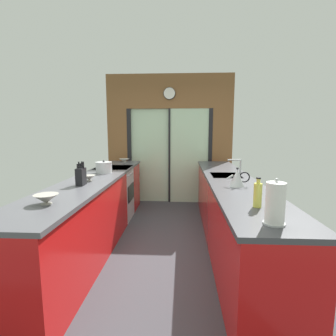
{
  "coord_description": "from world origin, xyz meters",
  "views": [
    {
      "loc": [
        0.27,
        -3.05,
        1.54
      ],
      "look_at": [
        0.05,
        0.96,
        0.95
      ],
      "focal_mm": 27.35,
      "sensor_mm": 36.0,
      "label": 1
    }
  ],
  "objects_px": {
    "mixing_bowl_far": "(124,160)",
    "paper_towel_roll": "(275,204)",
    "stock_pot": "(104,167)",
    "mixing_bowl_near": "(46,199)",
    "soap_bottle": "(258,194)",
    "mixing_bowl_mid": "(89,178)",
    "knife_block": "(81,176)",
    "kettle": "(237,178)",
    "oven_range": "(114,193)"
  },
  "relations": [
    {
      "from": "mixing_bowl_far",
      "to": "paper_towel_roll",
      "type": "height_order",
      "value": "paper_towel_roll"
    },
    {
      "from": "stock_pot",
      "to": "mixing_bowl_near",
      "type": "bearing_deg",
      "value": -90.0
    },
    {
      "from": "soap_bottle",
      "to": "mixing_bowl_near",
      "type": "bearing_deg",
      "value": -179.65
    },
    {
      "from": "mixing_bowl_mid",
      "to": "knife_block",
      "type": "distance_m",
      "value": 0.26
    },
    {
      "from": "stock_pot",
      "to": "kettle",
      "type": "distance_m",
      "value": 1.97
    },
    {
      "from": "mixing_bowl_far",
      "to": "knife_block",
      "type": "xyz_separation_m",
      "value": [
        0.0,
        -2.22,
        0.07
      ]
    },
    {
      "from": "oven_range",
      "to": "paper_towel_roll",
      "type": "bearing_deg",
      "value": -55.52
    },
    {
      "from": "oven_range",
      "to": "paper_towel_roll",
      "type": "relative_size",
      "value": 2.92
    },
    {
      "from": "kettle",
      "to": "mixing_bowl_far",
      "type": "bearing_deg",
      "value": 129.26
    },
    {
      "from": "kettle",
      "to": "mixing_bowl_near",
      "type": "bearing_deg",
      "value": -155.7
    },
    {
      "from": "mixing_bowl_far",
      "to": "kettle",
      "type": "distance_m",
      "value": 2.82
    },
    {
      "from": "mixing_bowl_mid",
      "to": "oven_range",
      "type": "bearing_deg",
      "value": 90.87
    },
    {
      "from": "mixing_bowl_near",
      "to": "stock_pot",
      "type": "bearing_deg",
      "value": 90.0
    },
    {
      "from": "mixing_bowl_mid",
      "to": "stock_pot",
      "type": "xyz_separation_m",
      "value": [
        0.0,
        0.61,
        0.04
      ]
    },
    {
      "from": "mixing_bowl_near",
      "to": "knife_block",
      "type": "height_order",
      "value": "knife_block"
    },
    {
      "from": "knife_block",
      "to": "soap_bottle",
      "type": "height_order",
      "value": "knife_block"
    },
    {
      "from": "stock_pot",
      "to": "paper_towel_roll",
      "type": "xyz_separation_m",
      "value": [
        1.78,
        -2.01,
        0.06
      ]
    },
    {
      "from": "mixing_bowl_far",
      "to": "knife_block",
      "type": "relative_size",
      "value": 0.75
    },
    {
      "from": "knife_block",
      "to": "soap_bottle",
      "type": "distance_m",
      "value": 1.93
    },
    {
      "from": "oven_range",
      "to": "soap_bottle",
      "type": "relative_size",
      "value": 3.69
    },
    {
      "from": "soap_bottle",
      "to": "mixing_bowl_far",
      "type": "bearing_deg",
      "value": 120.9
    },
    {
      "from": "mixing_bowl_near",
      "to": "mixing_bowl_mid",
      "type": "relative_size",
      "value": 1.36
    },
    {
      "from": "oven_range",
      "to": "mixing_bowl_far",
      "type": "bearing_deg",
      "value": 88.59
    },
    {
      "from": "oven_range",
      "to": "stock_pot",
      "type": "xyz_separation_m",
      "value": [
        0.02,
        -0.6,
        0.55
      ]
    },
    {
      "from": "stock_pot",
      "to": "soap_bottle",
      "type": "height_order",
      "value": "soap_bottle"
    },
    {
      "from": "stock_pot",
      "to": "paper_towel_roll",
      "type": "distance_m",
      "value": 2.69
    },
    {
      "from": "mixing_bowl_near",
      "to": "mixing_bowl_mid",
      "type": "xyz_separation_m",
      "value": [
        0.0,
        1.02,
        -0.01
      ]
    },
    {
      "from": "stock_pot",
      "to": "paper_towel_roll",
      "type": "relative_size",
      "value": 0.76
    },
    {
      "from": "mixing_bowl_mid",
      "to": "mixing_bowl_near",
      "type": "bearing_deg",
      "value": -90.0
    },
    {
      "from": "oven_range",
      "to": "soap_bottle",
      "type": "xyz_separation_m",
      "value": [
        1.8,
        -2.23,
        0.57
      ]
    },
    {
      "from": "mixing_bowl_near",
      "to": "kettle",
      "type": "relative_size",
      "value": 0.79
    },
    {
      "from": "mixing_bowl_mid",
      "to": "mixing_bowl_far",
      "type": "height_order",
      "value": "mixing_bowl_mid"
    },
    {
      "from": "oven_range",
      "to": "knife_block",
      "type": "bearing_deg",
      "value": -89.28
    },
    {
      "from": "mixing_bowl_near",
      "to": "mixing_bowl_mid",
      "type": "bearing_deg",
      "value": 90.0
    },
    {
      "from": "stock_pot",
      "to": "soap_bottle",
      "type": "xyz_separation_m",
      "value": [
        1.78,
        -1.62,
        0.02
      ]
    },
    {
      "from": "mixing_bowl_mid",
      "to": "soap_bottle",
      "type": "distance_m",
      "value": 2.05
    },
    {
      "from": "paper_towel_roll",
      "to": "soap_bottle",
      "type": "bearing_deg",
      "value": 90.0
    },
    {
      "from": "paper_towel_roll",
      "to": "knife_block",
      "type": "bearing_deg",
      "value": 147.21
    },
    {
      "from": "oven_range",
      "to": "knife_block",
      "type": "distance_m",
      "value": 1.58
    },
    {
      "from": "paper_towel_roll",
      "to": "mixing_bowl_far",
      "type": "bearing_deg",
      "value": 117.87
    },
    {
      "from": "mixing_bowl_mid",
      "to": "soap_bottle",
      "type": "height_order",
      "value": "soap_bottle"
    },
    {
      "from": "knife_block",
      "to": "paper_towel_roll",
      "type": "distance_m",
      "value": 2.12
    },
    {
      "from": "mixing_bowl_far",
      "to": "knife_block",
      "type": "distance_m",
      "value": 2.22
    },
    {
      "from": "oven_range",
      "to": "knife_block",
      "type": "xyz_separation_m",
      "value": [
        0.02,
        -1.47,
        0.57
      ]
    },
    {
      "from": "oven_range",
      "to": "kettle",
      "type": "relative_size",
      "value": 3.54
    },
    {
      "from": "oven_range",
      "to": "mixing_bowl_far",
      "type": "xyz_separation_m",
      "value": [
        0.02,
        0.75,
        0.5
      ]
    },
    {
      "from": "mixing_bowl_far",
      "to": "kettle",
      "type": "height_order",
      "value": "kettle"
    },
    {
      "from": "oven_range",
      "to": "soap_bottle",
      "type": "height_order",
      "value": "soap_bottle"
    },
    {
      "from": "mixing_bowl_near",
      "to": "paper_towel_roll",
      "type": "height_order",
      "value": "paper_towel_roll"
    },
    {
      "from": "mixing_bowl_far",
      "to": "mixing_bowl_near",
      "type": "bearing_deg",
      "value": -90.0
    }
  ]
}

